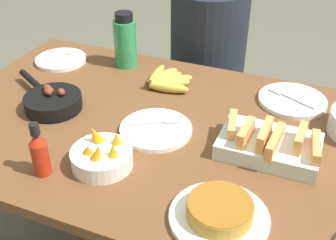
% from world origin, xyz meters
% --- Properties ---
extents(dining_table, '(1.57, 0.95, 0.76)m').
position_xyz_m(dining_table, '(0.00, 0.00, 0.66)').
color(dining_table, brown).
rests_on(dining_table, ground_plane).
extents(banana_bunch, '(0.18, 0.19, 0.04)m').
position_xyz_m(banana_bunch, '(-0.12, 0.26, 0.78)').
color(banana_bunch, gold).
rests_on(banana_bunch, dining_table).
extents(melon_tray, '(0.29, 0.20, 0.10)m').
position_xyz_m(melon_tray, '(0.33, -0.01, 0.79)').
color(melon_tray, silver).
rests_on(melon_tray, dining_table).
extents(skillet, '(0.33, 0.24, 0.08)m').
position_xyz_m(skillet, '(-0.42, -0.04, 0.79)').
color(skillet, black).
rests_on(skillet, dining_table).
extents(frittata_plate_center, '(0.25, 0.25, 0.06)m').
position_xyz_m(frittata_plate_center, '(0.27, -0.32, 0.78)').
color(frittata_plate_center, white).
rests_on(frittata_plate_center, dining_table).
extents(empty_plate_near_front, '(0.23, 0.23, 0.02)m').
position_xyz_m(empty_plate_near_front, '(-0.03, -0.03, 0.77)').
color(empty_plate_near_front, white).
rests_on(empty_plate_near_front, dining_table).
extents(empty_plate_far_left, '(0.24, 0.24, 0.02)m').
position_xyz_m(empty_plate_far_left, '(0.35, 0.31, 0.77)').
color(empty_plate_far_left, white).
rests_on(empty_plate_far_left, dining_table).
extents(empty_plate_far_right, '(0.21, 0.21, 0.02)m').
position_xyz_m(empty_plate_far_right, '(-0.60, 0.28, 0.77)').
color(empty_plate_far_right, white).
rests_on(empty_plate_far_right, dining_table).
extents(fruit_bowl_mango, '(0.18, 0.18, 0.11)m').
position_xyz_m(fruit_bowl_mango, '(-0.10, -0.24, 0.79)').
color(fruit_bowl_mango, white).
rests_on(fruit_bowl_mango, dining_table).
extents(water_bottle, '(0.09, 0.09, 0.22)m').
position_xyz_m(water_bottle, '(-0.33, 0.36, 0.87)').
color(water_bottle, '#2D9351').
rests_on(water_bottle, dining_table).
extents(hot_sauce_bottle, '(0.05, 0.05, 0.17)m').
position_xyz_m(hot_sauce_bottle, '(-0.24, -0.34, 0.83)').
color(hot_sauce_bottle, '#B72814').
rests_on(hot_sauce_bottle, dining_table).
extents(person_figure, '(0.38, 0.38, 1.26)m').
position_xyz_m(person_figure, '(-0.09, 0.71, 0.52)').
color(person_figure, black).
rests_on(person_figure, ground_plane).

